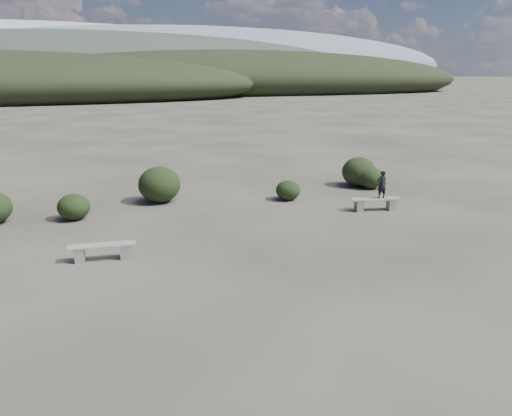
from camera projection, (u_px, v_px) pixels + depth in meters
name	position (u px, v px, depth m)	size (l,w,h in m)	color
ground	(334.00, 292.00, 11.12)	(1200.00, 1200.00, 0.00)	#312D26
bench_left	(102.00, 251.00, 12.96)	(1.73, 0.54, 0.43)	gray
bench_right	(375.00, 203.00, 17.65)	(1.82, 0.73, 0.45)	gray
seated_person	(382.00, 184.00, 17.50)	(0.36, 0.24, 0.98)	black
shrub_a	(74.00, 207.00, 16.52)	(1.06, 1.06, 0.87)	black
shrub_b	(159.00, 184.00, 18.72)	(1.58, 1.58, 1.35)	black
shrub_c	(288.00, 190.00, 19.10)	(0.95, 0.95, 0.76)	black
shrub_d	(359.00, 172.00, 21.38)	(1.44, 1.44, 1.26)	black
shrub_e	(370.00, 178.00, 21.00)	(1.12, 1.12, 0.93)	black
mountain_ridges	(66.00, 63.00, 313.83)	(500.00, 400.00, 56.00)	black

